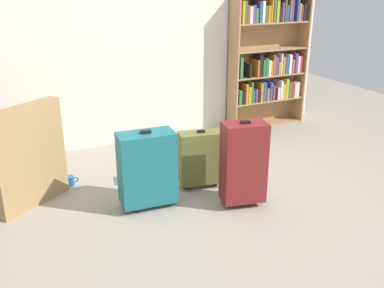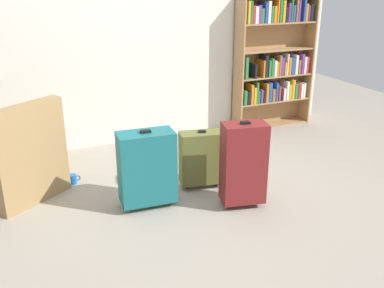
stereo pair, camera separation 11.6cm
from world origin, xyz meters
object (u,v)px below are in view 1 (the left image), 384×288
at_px(suitcase_teal, 147,168).
at_px(suitcase_dark_red, 244,162).
at_px(mug, 71,181).
at_px(armchair, 12,165).
at_px(bookshelf, 268,59).
at_px(suitcase_olive, 201,158).

xyz_separation_m(suitcase_teal, suitcase_dark_red, (0.76, -0.32, 0.04)).
bearing_deg(mug, armchair, -177.63).
xyz_separation_m(armchair, mug, (0.49, 0.02, -0.27)).
relative_size(bookshelf, suitcase_olive, 2.94).
xyz_separation_m(bookshelf, suitcase_dark_red, (-1.48, -1.82, -0.49)).
relative_size(suitcase_dark_red, suitcase_olive, 1.36).
bearing_deg(suitcase_olive, bookshelf, 39.17).
bearing_deg(armchair, mug, 2.37).
distance_m(suitcase_teal, suitcase_olive, 0.61).
height_order(suitcase_dark_red, suitcase_olive, suitcase_dark_red).
bearing_deg(bookshelf, mug, -164.14).
xyz_separation_m(suitcase_dark_red, suitcase_olive, (-0.17, 0.48, -0.10)).
height_order(bookshelf, suitcase_dark_red, bookshelf).
xyz_separation_m(suitcase_teal, suitcase_olive, (0.59, 0.15, -0.07)).
xyz_separation_m(mug, suitcase_teal, (0.54, -0.71, 0.32)).
height_order(bookshelf, suitcase_teal, bookshelf).
relative_size(armchair, suitcase_teal, 1.38).
height_order(armchair, suitcase_teal, armchair).
height_order(bookshelf, suitcase_olive, bookshelf).
distance_m(armchair, suitcase_dark_red, 2.06).
distance_m(armchair, suitcase_olive, 1.71).
bearing_deg(suitcase_olive, suitcase_dark_red, -70.16).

